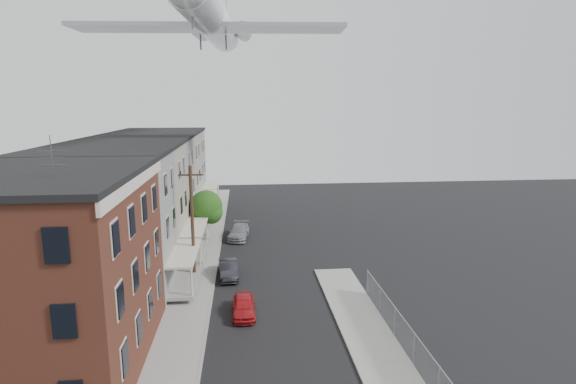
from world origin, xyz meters
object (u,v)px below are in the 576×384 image
at_px(car_far, 239,232).
at_px(airplane, 212,20).
at_px(street_tree, 207,208).
at_px(car_near, 244,306).
at_px(utility_pole, 192,222).
at_px(car_mid, 228,269).

height_order(car_far, airplane, airplane).
xyz_separation_m(street_tree, car_near, (3.47, -16.18, -2.83)).
bearing_deg(street_tree, utility_pole, -91.89).
relative_size(street_tree, car_near, 1.43).
height_order(street_tree, car_far, street_tree).
distance_m(car_far, airplane, 20.60).
distance_m(car_mid, airplane, 23.10).
bearing_deg(car_near, street_tree, 101.01).
relative_size(car_near, car_far, 0.78).
distance_m(street_tree, airplane, 17.78).
bearing_deg(car_far, airplane, -174.91).
bearing_deg(car_far, street_tree, -155.67).
xyz_separation_m(car_near, airplane, (-2.51, 17.19, 20.55)).
relative_size(car_mid, airplane, 0.14).
bearing_deg(utility_pole, car_mid, 8.67).
distance_m(utility_pole, car_near, 8.37).
bearing_deg(airplane, car_near, -81.69).
distance_m(street_tree, car_near, 16.79).
bearing_deg(car_near, car_mid, 99.12).
bearing_deg(car_near, utility_pole, 120.18).
height_order(utility_pole, car_far, utility_pole).
distance_m(utility_pole, car_mid, 4.80).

